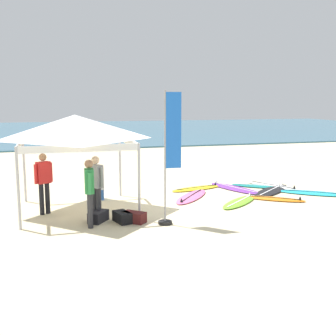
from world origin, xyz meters
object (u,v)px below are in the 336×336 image
at_px(gear_bag_by_pole, 98,217).
at_px(gear_bag_on_sand, 122,217).
at_px(surfboard_orange, 274,199).
at_px(person_grey, 96,183).
at_px(person_red, 44,179).
at_px(gear_bag_near_tent, 134,217).
at_px(surfboard_yellow, 197,188).
at_px(surfboard_teal, 258,186).
at_px(surfboard_purple, 235,188).
at_px(person_green, 89,189).
at_px(surfboard_pink, 191,196).
at_px(banner_flag, 169,163).
at_px(canopy_tent, 75,128).
at_px(surfboard_cyan, 314,193).
at_px(surfboard_white, 273,186).
at_px(surfboard_black, 272,190).
at_px(surfboard_lime, 239,202).
at_px(cooler_box, 96,194).

distance_m(gear_bag_by_pole, gear_bag_on_sand, 0.64).
height_order(surfboard_orange, person_grey, person_grey).
height_order(person_red, gear_bag_near_tent, person_red).
xyz_separation_m(surfboard_yellow, surfboard_teal, (2.28, -0.26, 0.00)).
bearing_deg(person_red, surfboard_purple, 13.70).
bearing_deg(person_green, surfboard_orange, 12.76).
height_order(surfboard_pink, banner_flag, banner_flag).
bearing_deg(gear_bag_by_pole, surfboard_yellow, 39.09).
distance_m(canopy_tent, surfboard_cyan, 8.23).
distance_m(surfboard_white, surfboard_teal, 0.58).
height_order(surfboard_white, person_green, person_green).
xyz_separation_m(surfboard_cyan, gear_bag_by_pole, (-7.46, -1.31, 0.10)).
distance_m(surfboard_purple, surfboard_teal, 0.98).
xyz_separation_m(surfboard_black, gear_bag_near_tent, (-5.38, -2.39, 0.10)).
bearing_deg(gear_bag_by_pole, surfboard_teal, 25.15).
height_order(surfboard_lime, surfboard_teal, same).
bearing_deg(banner_flag, surfboard_teal, 38.97).
relative_size(canopy_tent, surfboard_cyan, 1.28).
xyz_separation_m(banner_flag, cooler_box, (-1.52, 3.22, -1.38)).
xyz_separation_m(surfboard_yellow, surfboard_white, (2.85, -0.36, -0.00)).
distance_m(canopy_tent, gear_bag_by_pole, 2.67).
height_order(canopy_tent, surfboard_lime, canopy_tent).
relative_size(person_grey, person_green, 1.00).
distance_m(surfboard_yellow, surfboard_teal, 2.29).
bearing_deg(surfboard_yellow, surfboard_purple, -16.18).
relative_size(surfboard_yellow, surfboard_pink, 0.96).
xyz_separation_m(surfboard_cyan, person_red, (-8.80, -0.13, 0.95)).
height_order(surfboard_yellow, gear_bag_on_sand, gear_bag_on_sand).
bearing_deg(canopy_tent, surfboard_white, 11.30).
height_order(person_red, gear_bag_by_pole, person_red).
height_order(canopy_tent, surfboard_white, canopy_tent).
bearing_deg(person_red, gear_bag_near_tent, -33.97).
bearing_deg(surfboard_black, gear_bag_near_tent, -156.06).
xyz_separation_m(person_green, banner_flag, (1.99, -0.26, 0.59)).
height_order(gear_bag_near_tent, gear_bag_on_sand, same).
bearing_deg(surfboard_cyan, cooler_box, 170.33).
height_order(surfboard_white, cooler_box, cooler_box).
height_order(surfboard_black, surfboard_teal, same).
relative_size(surfboard_white, person_grey, 1.31).
xyz_separation_m(surfboard_cyan, surfboard_black, (-1.19, 0.76, -0.00)).
xyz_separation_m(surfboard_purple, surfboard_lime, (-0.74, -1.92, 0.00)).
distance_m(canopy_tent, surfboard_pink, 4.42).
height_order(surfboard_teal, gear_bag_by_pole, gear_bag_by_pole).
height_order(surfboard_yellow, gear_bag_near_tent, gear_bag_near_tent).
bearing_deg(banner_flag, person_grey, 153.50).
height_order(person_red, cooler_box, person_red).
xyz_separation_m(canopy_tent, surfboard_pink, (3.69, 0.59, -2.35)).
xyz_separation_m(surfboard_yellow, gear_bag_by_pole, (-3.88, -3.15, 0.10)).
height_order(surfboard_yellow, surfboard_lime, same).
bearing_deg(canopy_tent, banner_flag, -43.37).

